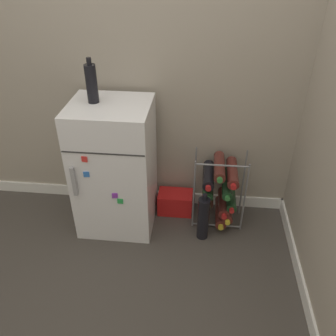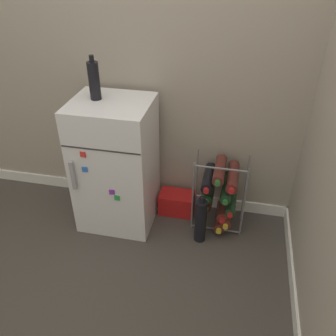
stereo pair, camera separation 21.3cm
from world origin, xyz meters
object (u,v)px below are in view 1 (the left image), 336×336
(mini_fridge, at_px, (115,168))
(fridge_top_bottle, at_px, (92,83))
(soda_box, at_px, (175,202))
(loose_bottle_floor, at_px, (203,218))
(wine_rack, at_px, (220,190))

(mini_fridge, height_order, fridge_top_bottle, fridge_top_bottle)
(soda_box, distance_m, loose_bottle_floor, 0.34)
(mini_fridge, height_order, wine_rack, mini_fridge)
(wine_rack, relative_size, soda_box, 2.18)
(wine_rack, xyz_separation_m, loose_bottle_floor, (-0.11, -0.18, -0.11))
(soda_box, relative_size, fridge_top_bottle, 0.94)
(soda_box, bearing_deg, mini_fridge, -160.04)
(soda_box, relative_size, loose_bottle_floor, 0.69)
(loose_bottle_floor, bearing_deg, mini_fridge, 169.78)
(fridge_top_bottle, bearing_deg, wine_rack, 3.17)
(mini_fridge, height_order, loose_bottle_floor, mini_fridge)
(mini_fridge, bearing_deg, fridge_top_bottle, 164.01)
(wine_rack, height_order, soda_box, wine_rack)
(fridge_top_bottle, relative_size, loose_bottle_floor, 0.74)
(wine_rack, distance_m, loose_bottle_floor, 0.24)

